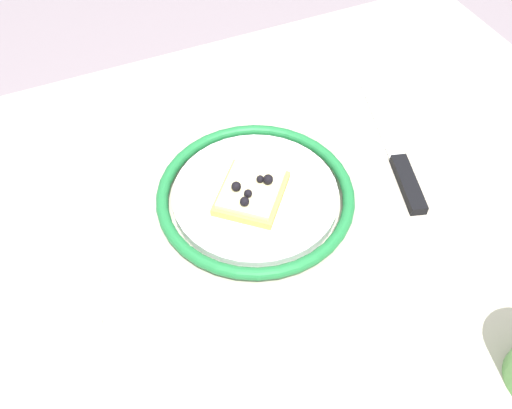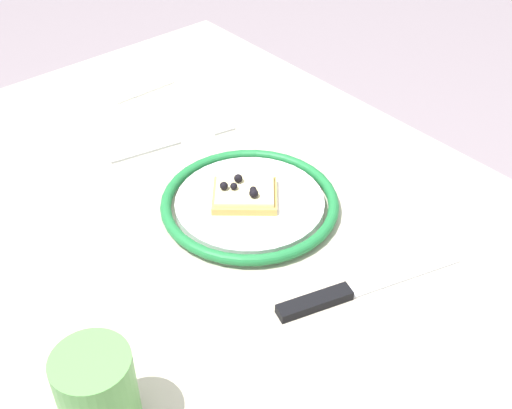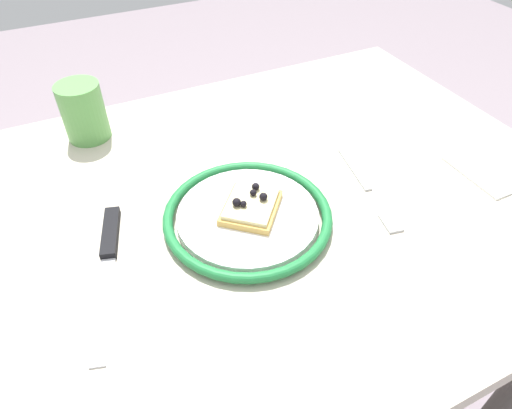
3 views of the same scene
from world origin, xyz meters
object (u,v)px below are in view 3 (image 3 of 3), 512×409
plate (248,216)px  cup (83,112)px  knife (109,251)px  fork (367,187)px  dining_table (247,246)px  pizza_slice_near (251,206)px  napkin (498,167)px

plate → cup: (0.16, -0.31, 0.04)m
knife → fork: (-0.38, 0.04, -0.00)m
dining_table → knife: knife is taller
dining_table → pizza_slice_near: size_ratio=9.25×
dining_table → fork: bearing=163.4°
fork → plate: bearing=-4.1°
dining_table → knife: 0.23m
cup → napkin: size_ratio=0.77×
cup → plate: bearing=117.1°
plate → pizza_slice_near: (-0.01, -0.00, 0.01)m
cup → fork: bearing=137.3°
plate → fork: bearing=175.9°
plate → napkin: size_ratio=1.84×
fork → napkin: 0.23m
pizza_slice_near → napkin: size_ratio=0.86×
dining_table → napkin: (-0.40, 0.10, 0.10)m
pizza_slice_near → dining_table: bearing=-103.7°
fork → cup: (0.35, -0.33, 0.05)m
knife → cup: cup is taller
dining_table → knife: bearing=4.3°
plate → napkin: (-0.41, 0.06, -0.01)m
fork → napkin: (-0.22, 0.05, 0.00)m
knife → dining_table: bearing=-175.7°
plate → napkin: 0.42m
fork → cup: 0.48m
plate → cup: 0.35m
dining_table → pizza_slice_near: pizza_slice_near is taller
pizza_slice_near → knife: size_ratio=0.47×
fork → pizza_slice_near: bearing=-5.3°
cup → napkin: cup is taller
pizza_slice_near → fork: (-0.19, 0.02, -0.02)m
pizza_slice_near → fork: pizza_slice_near is taller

